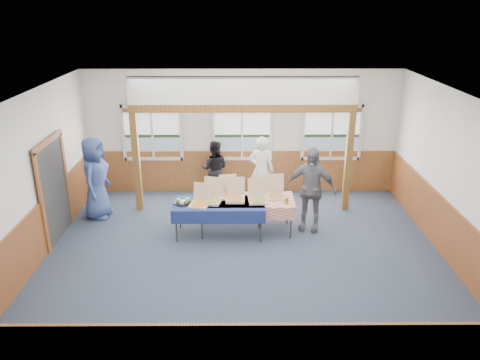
# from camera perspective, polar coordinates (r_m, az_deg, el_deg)

# --- Properties ---
(floor) EXTENTS (8.00, 8.00, 0.00)m
(floor) POSITION_cam_1_polar(r_m,az_deg,el_deg) (9.43, 0.46, -9.31)
(floor) COLOR #2B3447
(floor) RESTS_ON ground
(ceiling) EXTENTS (8.00, 8.00, 0.00)m
(ceiling) POSITION_cam_1_polar(r_m,az_deg,el_deg) (8.28, 0.52, 10.16)
(ceiling) COLOR white
(ceiling) RESTS_ON wall_back
(wall_back) EXTENTS (8.00, 0.00, 8.00)m
(wall_back) POSITION_cam_1_polar(r_m,az_deg,el_deg) (12.06, 0.26, 5.84)
(wall_back) COLOR silver
(wall_back) RESTS_ON floor
(wall_front) EXTENTS (8.00, 0.00, 8.00)m
(wall_front) POSITION_cam_1_polar(r_m,az_deg,el_deg) (5.61, 1.00, -13.30)
(wall_front) COLOR silver
(wall_front) RESTS_ON floor
(wall_left) EXTENTS (0.00, 8.00, 8.00)m
(wall_left) POSITION_cam_1_polar(r_m,az_deg,el_deg) (9.55, -24.27, -0.24)
(wall_left) COLOR silver
(wall_left) RESTS_ON floor
(wall_right) EXTENTS (0.00, 8.00, 8.00)m
(wall_right) POSITION_cam_1_polar(r_m,az_deg,el_deg) (9.65, 24.97, -0.14)
(wall_right) COLOR silver
(wall_right) RESTS_ON floor
(wainscot_back) EXTENTS (7.98, 0.05, 1.10)m
(wainscot_back) POSITION_cam_1_polar(r_m,az_deg,el_deg) (12.35, 0.25, 1.11)
(wainscot_back) COLOR brown
(wainscot_back) RESTS_ON floor
(wainscot_front) EXTENTS (7.98, 0.05, 1.10)m
(wainscot_front) POSITION_cam_1_polar(r_m,az_deg,el_deg) (6.29, 0.93, -21.09)
(wainscot_front) COLOR brown
(wainscot_front) RESTS_ON floor
(wainscot_left) EXTENTS (0.05, 6.98, 1.10)m
(wainscot_left) POSITION_cam_1_polar(r_m,az_deg,el_deg) (9.94, -23.24, -5.89)
(wainscot_left) COLOR brown
(wainscot_left) RESTS_ON floor
(wainscot_right) EXTENTS (0.05, 6.98, 1.10)m
(wainscot_right) POSITION_cam_1_polar(r_m,az_deg,el_deg) (10.04, 23.92, -5.74)
(wainscot_right) COLOR brown
(wainscot_right) RESTS_ON floor
(cased_opening) EXTENTS (0.06, 1.30, 2.10)m
(cased_opening) POSITION_cam_1_polar(r_m,az_deg,el_deg) (10.49, -21.77, -1.25)
(cased_opening) COLOR #2E2E2E
(cased_opening) RESTS_ON wall_left
(window_left) EXTENTS (1.56, 0.10, 1.46)m
(window_left) POSITION_cam_1_polar(r_m,az_deg,el_deg) (12.19, -10.68, 6.03)
(window_left) COLOR silver
(window_left) RESTS_ON wall_back
(window_mid) EXTENTS (1.56, 0.10, 1.46)m
(window_mid) POSITION_cam_1_polar(r_m,az_deg,el_deg) (11.99, 0.26, 6.15)
(window_mid) COLOR silver
(window_mid) RESTS_ON wall_back
(window_right) EXTENTS (1.56, 0.10, 1.46)m
(window_right) POSITION_cam_1_polar(r_m,az_deg,el_deg) (12.24, 11.15, 6.05)
(window_right) COLOR silver
(window_right) RESTS_ON wall_back
(post_left) EXTENTS (0.15, 0.15, 2.40)m
(post_left) POSITION_cam_1_polar(r_m,az_deg,el_deg) (11.28, -12.50, 2.12)
(post_left) COLOR #562E13
(post_left) RESTS_ON floor
(post_right) EXTENTS (0.15, 0.15, 2.40)m
(post_right) POSITION_cam_1_polar(r_m,az_deg,el_deg) (11.33, 13.07, 2.16)
(post_right) COLOR #562E13
(post_right) RESTS_ON floor
(cross_beam) EXTENTS (5.15, 0.18, 0.18)m
(cross_beam) POSITION_cam_1_polar(r_m,az_deg,el_deg) (10.68, 0.33, 8.76)
(cross_beam) COLOR #562E13
(cross_beam) RESTS_ON post_left
(table_left) EXTENTS (2.12, 1.56, 0.76)m
(table_left) POSITION_cam_1_polar(r_m,az_deg,el_deg) (9.94, -2.59, -3.08)
(table_left) COLOR #2E2E2E
(table_left) RESTS_ON floor
(table_right) EXTENTS (2.25, 1.65, 0.76)m
(table_right) POSITION_cam_1_polar(r_m,az_deg,el_deg) (10.10, 0.75, -2.64)
(table_right) COLOR #2E2E2E
(table_right) RESTS_ON floor
(pizza_box_a) EXTENTS (0.47, 0.54, 0.42)m
(pizza_box_a) POSITION_cam_1_polar(r_m,az_deg,el_deg) (9.82, -4.91, -2.70)
(pizza_box_a) COLOR #D2B18C
(pizza_box_a) RESTS_ON table_left
(pizza_box_b) EXTENTS (0.41, 0.50, 0.44)m
(pizza_box_b) POSITION_cam_1_polar(r_m,az_deg,el_deg) (10.04, -0.57, -2.07)
(pizza_box_b) COLOR #D2B18C
(pizza_box_b) RESTS_ON table_left
(pizza_box_c) EXTENTS (0.52, 0.59, 0.46)m
(pizza_box_c) POSITION_cam_1_polar(r_m,az_deg,el_deg) (9.98, -3.50, -2.24)
(pizza_box_c) COLOR #D2B18C
(pizza_box_c) RESTS_ON table_right
(pizza_box_d) EXTENTS (0.47, 0.54, 0.42)m
(pizza_box_d) POSITION_cam_1_polar(r_m,az_deg,el_deg) (10.23, -1.28, -1.62)
(pizza_box_d) COLOR #D2B18C
(pizza_box_d) RESTS_ON table_right
(pizza_box_e) EXTENTS (0.42, 0.51, 0.43)m
(pizza_box_e) POSITION_cam_1_polar(r_m,az_deg,el_deg) (9.99, 2.18, -2.20)
(pizza_box_e) COLOR #D2B18C
(pizza_box_e) RESTS_ON table_right
(pizza_box_f) EXTENTS (0.44, 0.52, 0.44)m
(pizza_box_f) POSITION_cam_1_polar(r_m,az_deg,el_deg) (10.22, 4.37, -1.70)
(pizza_box_f) COLOR #D2B18C
(pizza_box_f) RESTS_ON table_right
(veggie_tray) EXTENTS (0.42, 0.42, 0.09)m
(veggie_tray) POSITION_cam_1_polar(r_m,az_deg,el_deg) (9.97, -6.92, -2.62)
(veggie_tray) COLOR black
(veggie_tray) RESTS_ON table_left
(drink_glass) EXTENTS (0.07, 0.07, 0.15)m
(drink_glass) POSITION_cam_1_polar(r_m,az_deg,el_deg) (9.87, 5.72, -2.53)
(drink_glass) COLOR #935818
(drink_glass) RESTS_ON table_right
(woman_white) EXTENTS (0.73, 0.58, 1.75)m
(woman_white) POSITION_cam_1_polar(r_m,az_deg,el_deg) (11.40, 2.61, 1.09)
(woman_white) COLOR silver
(woman_white) RESTS_ON floor
(woman_black) EXTENTS (0.81, 0.68, 1.49)m
(woman_black) POSITION_cam_1_polar(r_m,az_deg,el_deg) (11.95, -3.12, 1.36)
(woman_black) COLOR black
(woman_black) RESTS_ON floor
(man_blue) EXTENTS (0.70, 1.00, 1.93)m
(man_blue) POSITION_cam_1_polar(r_m,az_deg,el_deg) (11.21, -17.20, 0.25)
(man_blue) COLOR #39518F
(man_blue) RESTS_ON floor
(person_grey) EXTENTS (1.20, 0.79, 1.90)m
(person_grey) POSITION_cam_1_polar(r_m,az_deg,el_deg) (10.24, 8.57, -1.08)
(person_grey) COLOR slate
(person_grey) RESTS_ON floor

